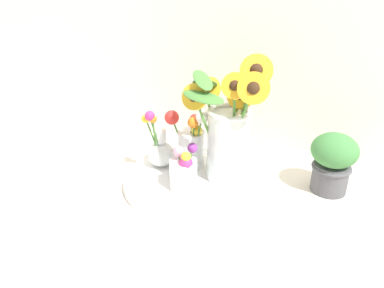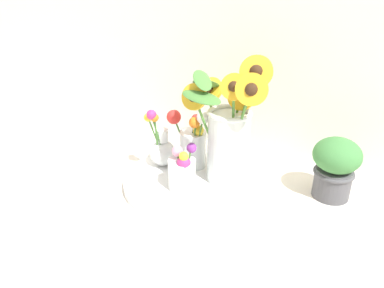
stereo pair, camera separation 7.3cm
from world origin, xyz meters
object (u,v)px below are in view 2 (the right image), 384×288
(serving_tray, at_px, (192,181))
(mason_jar_sunflowers, at_px, (228,133))
(potted_plant, at_px, (335,166))
(vase_bulb_right, at_px, (162,148))
(vase_small_center, at_px, (182,170))
(vase_small_back, at_px, (192,142))

(serving_tray, height_order, mason_jar_sunflowers, mason_jar_sunflowers)
(serving_tray, distance_m, potted_plant, 0.41)
(serving_tray, relative_size, mason_jar_sunflowers, 1.07)
(mason_jar_sunflowers, bearing_deg, serving_tray, -156.96)
(vase_bulb_right, bearing_deg, potted_plant, 8.94)
(mason_jar_sunflowers, height_order, vase_small_center, mason_jar_sunflowers)
(vase_bulb_right, bearing_deg, vase_small_center, -38.93)
(mason_jar_sunflowers, xyz_separation_m, vase_small_center, (-0.09, -0.10, -0.09))
(serving_tray, xyz_separation_m, potted_plant, (0.38, 0.11, 0.09))
(mason_jar_sunflowers, height_order, potted_plant, mason_jar_sunflowers)
(vase_bulb_right, height_order, vase_small_back, vase_small_back)
(serving_tray, bearing_deg, vase_small_center, -90.95)
(vase_small_center, bearing_deg, potted_plant, 24.55)
(serving_tray, xyz_separation_m, mason_jar_sunflowers, (0.09, 0.04, 0.16))
(mason_jar_sunflowers, bearing_deg, potted_plant, 14.24)
(vase_small_back, bearing_deg, serving_tray, -65.24)
(vase_small_center, height_order, vase_small_back, vase_small_back)
(vase_small_center, xyz_separation_m, potted_plant, (0.38, 0.18, 0.02))
(serving_tray, relative_size, vase_bulb_right, 2.10)
(vase_bulb_right, height_order, potted_plant, vase_bulb_right)
(vase_small_back, bearing_deg, potted_plant, 6.15)
(vase_small_center, height_order, vase_bulb_right, vase_bulb_right)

